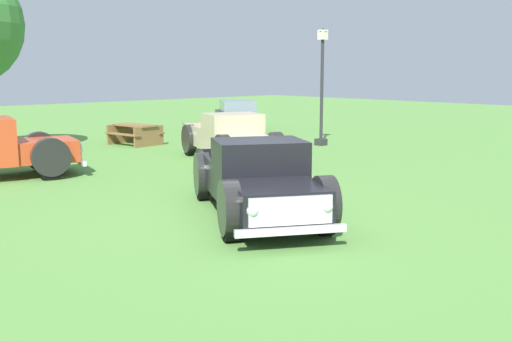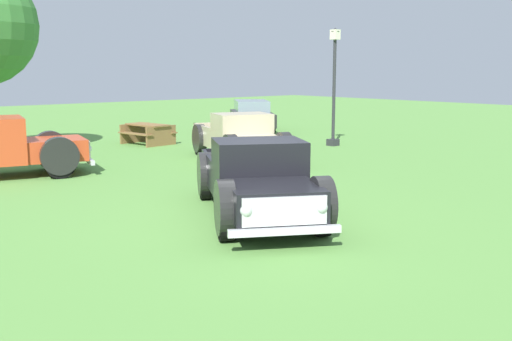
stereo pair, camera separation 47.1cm
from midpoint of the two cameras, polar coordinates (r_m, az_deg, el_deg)
name	(u,v)px [view 1 (the left image)]	position (r m, az deg, el deg)	size (l,w,h in m)	color
ground_plane	(256,219)	(11.78, -1.12, -4.61)	(80.00, 80.00, 0.00)	#5B9342
pickup_truck_foreground	(260,182)	(11.62, -0.76, -1.10)	(4.06, 5.24, 1.54)	black
pickup_truck_behind_left	(234,139)	(18.84, -2.84, 2.96)	(3.35, 5.26, 1.52)	#C6B793
sedan_distant_a	(238,115)	(28.47, -2.22, 5.24)	(3.83, 4.50, 1.42)	black
lamp_post_near	(322,85)	(23.07, 5.63, 8.04)	(0.36, 0.36, 4.38)	#2D2D33
picnic_table	(135,132)	(23.77, -11.87, 3.57)	(1.71, 1.98, 0.78)	olive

